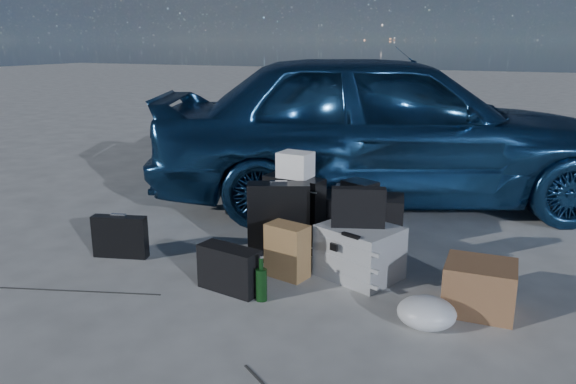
% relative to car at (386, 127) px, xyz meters
% --- Properties ---
extents(ground, '(60.00, 60.00, 0.00)m').
position_rel_car_xyz_m(ground, '(-0.13, -2.52, -0.79)').
color(ground, '#BBBAB6').
rests_on(ground, ground).
extents(car, '(4.97, 3.55, 1.57)m').
position_rel_car_xyz_m(car, '(0.00, 0.00, 0.00)').
color(car, navy).
rests_on(car, ground).
extents(pelican_case, '(0.63, 0.58, 0.37)m').
position_rel_car_xyz_m(pelican_case, '(0.33, -1.93, -0.60)').
color(pelican_case, '#ABAEB1').
rests_on(pelican_case, ground).
extents(laptop_bag, '(0.38, 0.21, 0.28)m').
position_rel_car_xyz_m(laptop_bag, '(0.31, -1.94, -0.27)').
color(laptop_bag, black).
rests_on(laptop_bag, pelican_case).
extents(briefcase, '(0.43, 0.20, 0.33)m').
position_rel_car_xyz_m(briefcase, '(-1.47, -2.31, -0.62)').
color(briefcase, black).
rests_on(briefcase, ground).
extents(suitcase_left, '(0.49, 0.34, 0.60)m').
position_rel_car_xyz_m(suitcase_left, '(-0.33, -1.86, -0.48)').
color(suitcase_left, black).
rests_on(suitcase_left, ground).
extents(suitcase_right, '(0.51, 0.25, 0.59)m').
position_rel_car_xyz_m(suitcase_right, '(-0.33, -1.59, -0.49)').
color(suitcase_right, black).
rests_on(suitcase_right, ground).
extents(white_carton, '(0.26, 0.22, 0.20)m').
position_rel_car_xyz_m(white_carton, '(-0.32, -1.57, -0.10)').
color(white_carton, white).
rests_on(white_carton, suitcase_right).
extents(duffel_bag, '(0.84, 0.50, 0.39)m').
position_rel_car_xyz_m(duffel_bag, '(0.07, -1.23, -0.59)').
color(duffel_bag, black).
rests_on(duffel_bag, ground).
extents(flat_box_white, '(0.42, 0.35, 0.06)m').
position_rel_car_xyz_m(flat_box_white, '(0.09, -1.22, -0.36)').
color(flat_box_white, white).
rests_on(flat_box_white, duffel_bag).
extents(flat_box_black, '(0.32, 0.28, 0.06)m').
position_rel_car_xyz_m(flat_box_black, '(0.10, -1.21, -0.30)').
color(flat_box_black, black).
rests_on(flat_box_black, flat_box_white).
extents(kraft_bag, '(0.32, 0.23, 0.39)m').
position_rel_car_xyz_m(kraft_bag, '(-0.14, -2.13, -0.59)').
color(kraft_bag, '#A37546').
rests_on(kraft_bag, ground).
extents(cardboard_box, '(0.43, 0.38, 0.31)m').
position_rel_car_xyz_m(cardboard_box, '(1.16, -2.14, -0.63)').
color(cardboard_box, brown).
rests_on(cardboard_box, ground).
extents(plastic_bag, '(0.38, 0.34, 0.19)m').
position_rel_car_xyz_m(plastic_bag, '(0.90, -2.49, -0.69)').
color(plastic_bag, silver).
rests_on(plastic_bag, ground).
extents(messenger_bag, '(0.46, 0.23, 0.30)m').
position_rel_car_xyz_m(messenger_bag, '(-0.40, -2.50, -0.63)').
color(messenger_bag, black).
rests_on(messenger_bag, ground).
extents(green_bottle, '(0.09, 0.09, 0.29)m').
position_rel_car_xyz_m(green_bottle, '(-0.14, -2.55, -0.64)').
color(green_bottle, black).
rests_on(green_bottle, ground).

